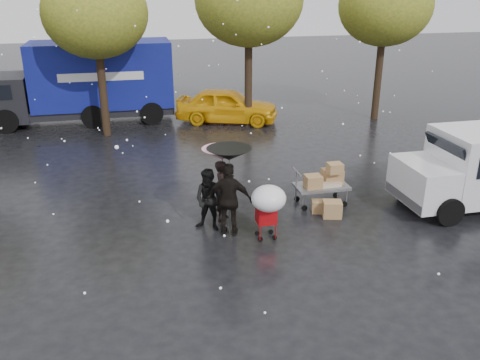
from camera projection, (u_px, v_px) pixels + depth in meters
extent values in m
plane|color=black|center=(245.00, 238.00, 12.65)|extent=(90.00, 90.00, 0.00)
imported|color=black|center=(223.00, 191.00, 13.35)|extent=(0.63, 0.72, 1.65)
imported|color=black|center=(210.00, 200.00, 12.82)|extent=(0.99, 0.92, 1.63)
imported|color=black|center=(229.00, 200.00, 12.49)|extent=(1.20, 0.80, 1.89)
cylinder|color=#4C4C4C|center=(223.00, 187.00, 13.32)|extent=(0.02, 0.02, 1.84)
cone|color=#CC5473|center=(222.00, 154.00, 12.98)|extent=(1.06, 1.06, 0.30)
sphere|color=#4C4C4C|center=(222.00, 153.00, 12.96)|extent=(0.06, 0.06, 0.06)
cylinder|color=#4C4C4C|center=(229.00, 195.00, 12.45)|extent=(0.02, 0.02, 2.14)
cone|color=black|center=(229.00, 154.00, 12.05)|extent=(1.09, 1.09, 0.30)
sphere|color=#4C4C4C|center=(229.00, 153.00, 12.04)|extent=(0.06, 0.06, 0.06)
cube|color=slate|center=(321.00, 186.00, 14.35)|extent=(1.50, 0.80, 0.08)
cylinder|color=slate|center=(297.00, 180.00, 14.11)|extent=(0.04, 0.04, 0.60)
cube|color=#8F5F3E|center=(332.00, 176.00, 14.43)|extent=(0.55, 0.45, 0.40)
cube|color=#8F5F3E|center=(313.00, 181.00, 14.12)|extent=(0.45, 0.40, 0.35)
cube|color=#8F5F3E|center=(335.00, 168.00, 14.07)|extent=(0.40, 0.35, 0.28)
cube|color=tan|center=(323.00, 183.00, 14.33)|extent=(0.90, 0.55, 0.12)
cylinder|color=black|center=(304.00, 208.00, 14.11)|extent=(0.16, 0.05, 0.16)
cylinder|color=black|center=(297.00, 199.00, 14.69)|extent=(0.16, 0.05, 0.16)
cylinder|color=black|center=(344.00, 204.00, 14.36)|extent=(0.16, 0.05, 0.16)
cylinder|color=black|center=(336.00, 195.00, 14.94)|extent=(0.16, 0.05, 0.16)
cube|color=#A0090D|center=(266.00, 214.00, 12.43)|extent=(0.47, 0.41, 0.45)
cylinder|color=#A0090D|center=(269.00, 203.00, 12.12)|extent=(0.42, 0.02, 0.02)
cylinder|color=#4C4C4C|center=(268.00, 206.00, 12.15)|extent=(0.02, 0.02, 0.60)
ellipsoid|color=white|center=(269.00, 198.00, 12.07)|extent=(0.84, 0.84, 0.63)
cylinder|color=black|center=(260.00, 239.00, 12.47)|extent=(0.12, 0.04, 0.12)
cylinder|color=black|center=(257.00, 233.00, 12.76)|extent=(0.12, 0.04, 0.12)
cylinder|color=black|center=(274.00, 238.00, 12.54)|extent=(0.12, 0.04, 0.12)
cylinder|color=black|center=(271.00, 232.00, 12.83)|extent=(0.12, 0.04, 0.12)
cube|color=silver|center=(424.00, 182.00, 13.85)|extent=(1.20, 1.95, 1.10)
cube|color=black|center=(447.00, 151.00, 13.65)|extent=(0.37, 1.70, 0.67)
cube|color=slate|center=(404.00, 197.00, 13.88)|extent=(0.12, 1.90, 0.25)
cylinder|color=black|center=(449.00, 211.00, 13.20)|extent=(0.76, 0.28, 0.76)
cylinder|color=black|center=(411.00, 185.00, 14.92)|extent=(0.76, 0.28, 0.76)
cube|color=navy|center=(102.00, 74.00, 22.39)|extent=(6.00, 2.50, 2.80)
cube|color=black|center=(4.00, 98.00, 21.83)|extent=(2.20, 2.40, 1.90)
cube|color=black|center=(83.00, 110.00, 22.75)|extent=(8.00, 2.30, 0.35)
cube|color=silver|center=(101.00, 77.00, 21.21)|extent=(3.50, 0.03, 0.35)
cylinder|color=black|center=(6.00, 121.00, 21.11)|extent=(1.00, 0.30, 1.00)
cylinder|color=black|center=(16.00, 108.00, 23.19)|extent=(1.00, 0.30, 1.00)
cylinder|color=black|center=(152.00, 113.00, 22.35)|extent=(1.00, 0.30, 1.00)
cylinder|color=black|center=(149.00, 102.00, 24.43)|extent=(1.00, 0.30, 1.00)
cube|color=#8F5F3E|center=(332.00, 209.00, 13.71)|extent=(0.58, 0.51, 0.45)
cube|color=#8F5F3E|center=(320.00, 206.00, 14.00)|extent=(0.51, 0.44, 0.34)
imported|color=#EDA70C|center=(227.00, 105.00, 22.59)|extent=(4.82, 3.23, 1.53)
cylinder|color=black|center=(102.00, 81.00, 20.17)|extent=(0.32, 0.32, 4.48)
ellipsoid|color=#4B611B|center=(95.00, 13.00, 19.22)|extent=(4.00, 4.00, 3.40)
cylinder|color=black|center=(248.00, 70.00, 21.32)|extent=(0.32, 0.32, 4.90)
cylinder|color=black|center=(379.00, 68.00, 22.61)|extent=(0.32, 0.32, 4.62)
ellipsoid|color=#4B611B|center=(385.00, 6.00, 21.64)|extent=(4.00, 4.00, 3.40)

